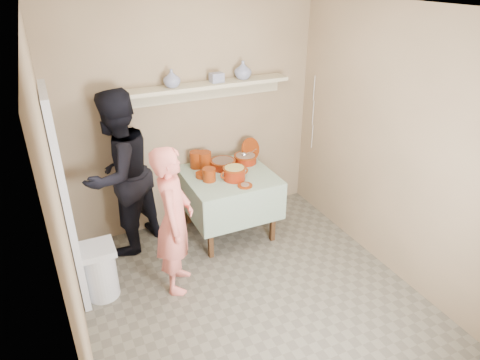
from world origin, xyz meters
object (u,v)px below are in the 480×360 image
cazuela_rice (234,172)px  person_cook (174,221)px  serving_table (228,183)px  trash_bin (100,271)px  person_helper (119,174)px

cazuela_rice → person_cook: bearing=-148.9°
serving_table → trash_bin: 1.66m
person_helper → cazuela_rice: person_helper is taller
cazuela_rice → trash_bin: cazuela_rice is taller
serving_table → trash_bin: bearing=-161.7°
serving_table → person_cook: bearing=-141.7°
person_helper → serving_table: person_helper is taller
person_helper → cazuela_rice: 1.22m
person_cook → person_helper: size_ratio=0.82×
person_helper → serving_table: bearing=133.2°
trash_bin → person_helper: bearing=61.5°
person_cook → serving_table: size_ratio=1.53×
person_cook → trash_bin: person_cook is taller
person_cook → person_helper: person_helper is taller
serving_table → person_helper: bearing=169.9°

